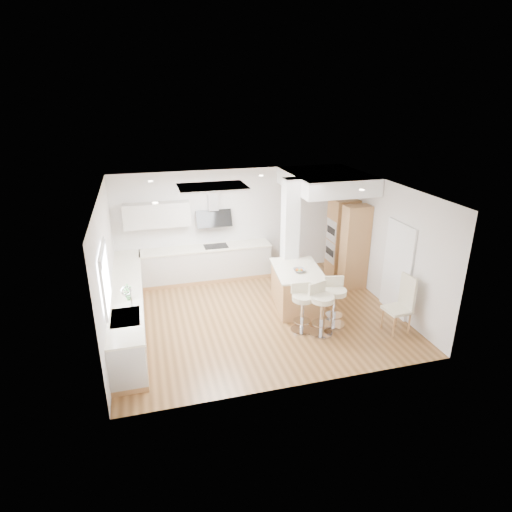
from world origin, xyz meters
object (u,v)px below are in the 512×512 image
object	(u,v)px
bar_stool_b	(321,307)
dining_chair	(402,302)
peninsula	(297,288)
bar_stool_c	(335,299)
bar_stool_a	(302,305)

from	to	relation	value
bar_stool_b	dining_chair	size ratio (longest dim) A/B	0.89
peninsula	dining_chair	xyz separation A→B (m)	(1.68, -1.54, 0.18)
peninsula	bar_stool_c	bearing A→B (deg)	-57.20
peninsula	bar_stool_a	distance (m)	1.05
bar_stool_a	bar_stool_b	size ratio (longest dim) A/B	0.94
bar_stool_a	bar_stool_b	distance (m)	0.39
bar_stool_a	bar_stool_c	size ratio (longest dim) A/B	0.97
bar_stool_c	dining_chair	bearing A→B (deg)	-15.00
bar_stool_a	dining_chair	bearing A→B (deg)	-12.86
bar_stool_c	dining_chair	world-z (taller)	dining_chair
bar_stool_b	bar_stool_c	distance (m)	0.48
bar_stool_a	bar_stool_b	bearing A→B (deg)	-32.05
bar_stool_a	bar_stool_b	xyz separation A→B (m)	(0.32, -0.22, 0.04)
dining_chair	bar_stool_c	bearing A→B (deg)	149.62
bar_stool_a	bar_stool_c	distance (m)	0.73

